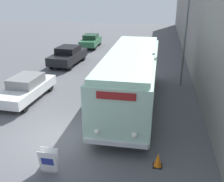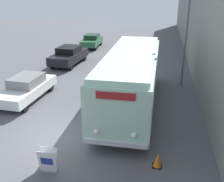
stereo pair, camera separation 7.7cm
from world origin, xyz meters
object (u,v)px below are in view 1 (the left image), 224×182
Objects in this scene: vintage_bus at (131,76)px; traffic_cone at (158,160)px; streetlamp at (187,19)px; parked_car_near at (26,88)px; parked_car_far at (91,41)px; sign_board at (48,161)px; parked_car_mid at (68,55)px.

traffic_cone is at bearing -72.43° from vintage_bus.
streetlamp is at bearing 51.93° from vintage_bus.
parked_car_near reaches higher than parked_car_far.
parked_car_far is (0.03, 14.94, 0.02)m from parked_car_near.
sign_board reaches higher than traffic_cone.
parked_car_near reaches higher than traffic_cone.
vintage_bus is at bearing 4.65° from parked_car_near.
vintage_bus is at bearing -45.92° from parked_car_mid.
parked_car_near is at bearing 147.30° from traffic_cone.
parked_car_far is at bearing 111.41° from traffic_cone.
streetlamp is at bearing 62.51° from sign_board.
parked_car_near is at bearing -156.19° from streetlamp.
sign_board is at bearing -54.11° from parked_car_near.
parked_car_mid is 8.14× the size of traffic_cone.
parked_car_near is at bearing -91.52° from parked_car_far.
parked_car_mid reaches higher than parked_car_near.
streetlamp reaches higher than vintage_bus.
sign_board is at bearing -165.79° from traffic_cone.
streetlamp is 1.49× the size of parked_car_mid.
vintage_bus reaches higher than parked_car_near.
sign_board is 0.13× the size of streetlamp.
parked_car_near is 14.94m from parked_car_far.
sign_board is 0.20× the size of parked_car_mid.
streetlamp reaches higher than sign_board.
parked_car_far is at bearing 130.22° from streetlamp.
parked_car_mid is at bearing 93.70° from parked_car_near.
traffic_cone is at bearing -53.84° from parked_car_mid.
parked_car_far is (0.17, 7.11, -0.05)m from parked_car_mid.
parked_car_mid reaches higher than sign_board.
sign_board is (-2.25, -6.26, -1.33)m from vintage_bus.
streetlamp is 14.72m from parked_car_far.
parked_car_far is at bearing 92.88° from parked_car_mid.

